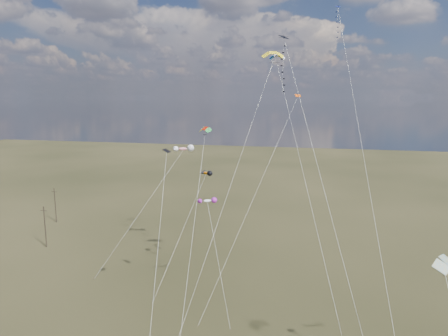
% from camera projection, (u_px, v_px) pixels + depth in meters
% --- Properties ---
extents(utility_pole_near, '(1.40, 0.20, 8.00)m').
position_uv_depth(utility_pole_near, '(45.00, 226.00, 75.97)').
color(utility_pole_near, black).
rests_on(utility_pole_near, ground).
extents(utility_pole_far, '(1.40, 0.20, 8.00)m').
position_uv_depth(utility_pole_far, '(55.00, 205.00, 91.22)').
color(utility_pole_far, black).
rests_on(utility_pole_far, ground).
extents(diamond_black_high, '(11.89, 15.76, 35.39)m').
position_uv_depth(diamond_black_high, '(288.00, 80.00, 45.96)').
color(diamond_black_high, black).
rests_on(diamond_black_high, ground).
extents(diamond_navy_tall, '(6.97, 37.70, 42.21)m').
position_uv_depth(diamond_navy_tall, '(341.00, 45.00, 58.49)').
color(diamond_navy_tall, '#0D154D').
rests_on(diamond_navy_tall, ground).
extents(diamond_black_mid, '(3.14, 14.42, 22.10)m').
position_uv_depth(diamond_black_mid, '(161.00, 209.00, 45.51)').
color(diamond_black_mid, black).
rests_on(diamond_black_mid, ground).
extents(diamond_orange_center, '(11.00, 18.87, 28.77)m').
position_uv_depth(diamond_orange_center, '(269.00, 163.00, 56.75)').
color(diamond_orange_center, '#C44104').
rests_on(diamond_orange_center, ground).
extents(parafoil_yellow, '(10.17, 17.18, 34.69)m').
position_uv_depth(parafoil_yellow, '(272.00, 54.00, 51.81)').
color(parafoil_yellow, yellow).
rests_on(parafoil_yellow, ground).
extents(parafoil_blue_white, '(11.65, 22.07, 34.22)m').
position_uv_depth(parafoil_blue_white, '(278.00, 58.00, 52.15)').
color(parafoil_blue_white, blue).
rests_on(parafoil_blue_white, ground).
extents(parafoil_striped, '(3.57, 10.45, 16.45)m').
position_uv_depth(parafoil_striped, '(447.00, 261.00, 30.85)').
color(parafoil_striped, gold).
rests_on(parafoil_striped, ground).
extents(parafoil_tricolor, '(1.96, 13.91, 24.93)m').
position_uv_depth(parafoil_tricolor, '(205.00, 131.00, 49.56)').
color(parafoil_tricolor, gold).
rests_on(parafoil_tricolor, ground).
extents(novelty_orange_black, '(5.68, 13.25, 17.05)m').
position_uv_depth(novelty_orange_black, '(206.00, 174.00, 62.93)').
color(novelty_orange_black, '#D06601').
rests_on(novelty_orange_black, ground).
extents(novelty_white_purple, '(6.46, 9.45, 14.38)m').
position_uv_depth(novelty_white_purple, '(208.00, 201.00, 56.02)').
color(novelty_white_purple, white).
rests_on(novelty_white_purple, ground).
extents(novelty_redwhite_stripe, '(12.02, 14.94, 20.07)m').
position_uv_depth(novelty_redwhite_stripe, '(183.00, 149.00, 70.50)').
color(novelty_redwhite_stripe, red).
rests_on(novelty_redwhite_stripe, ground).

